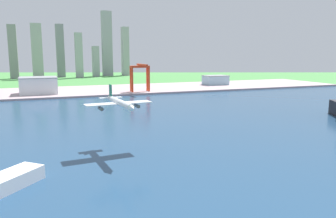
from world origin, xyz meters
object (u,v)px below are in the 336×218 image
object	(u,v)px
port_crane_red	(140,71)
warehouse_main	(39,85)
warehouse_annex	(215,80)
airplane_landing	(120,103)

from	to	relation	value
port_crane_red	warehouse_main	distance (m)	137.46
port_crane_red	warehouse_main	xyz separation A→B (m)	(-133.75, 26.60, -17.32)
warehouse_main	warehouse_annex	distance (m)	286.07
warehouse_main	warehouse_annex	bearing A→B (deg)	5.53
port_crane_red	warehouse_main	world-z (taller)	port_crane_red
warehouse_annex	airplane_landing	bearing A→B (deg)	-126.96
airplane_landing	warehouse_main	bearing A→B (deg)	97.81
port_crane_red	warehouse_annex	bearing A→B (deg)	19.73
warehouse_main	airplane_landing	bearing A→B (deg)	-82.19
airplane_landing	warehouse_main	distance (m)	299.91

